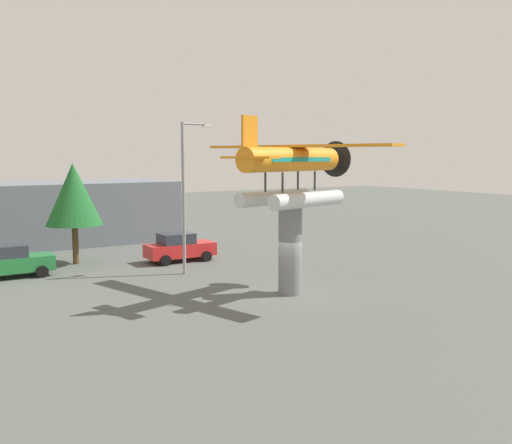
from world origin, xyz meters
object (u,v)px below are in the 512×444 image
display_pedestal (290,250)px  floatplane_monument (292,170)px  storefront_building (67,212)px  tree_east (74,195)px  car_near_green (10,261)px  car_mid_red (179,247)px  streetlight_primary (187,187)px

display_pedestal → floatplane_monument: floatplane_monument is taller
storefront_building → tree_east: bearing=-101.1°
car_near_green → storefront_building: size_ratio=0.28×
car_near_green → storefront_building: (5.77, 11.19, 1.37)m
display_pedestal → storefront_building: 22.51m
storefront_building → display_pedestal: bearing=-77.8°
car_near_green → car_mid_red: (9.56, -0.49, 0.00)m
car_mid_red → tree_east: (-5.58, 2.59, 3.29)m
car_mid_red → tree_east: tree_east is taller
car_mid_red → storefront_building: bearing=108.0°
display_pedestal → floatplane_monument: bearing=16.2°
streetlight_primary → storefront_building: size_ratio=0.54×
tree_east → car_mid_red: bearing=-24.9°
display_pedestal → car_mid_red: (-0.96, 10.33, -1.19)m
floatplane_monument → car_mid_red: floatplane_monument is taller
car_near_green → car_mid_red: same height
car_mid_red → tree_east: size_ratio=0.70×
car_mid_red → floatplane_monument: bearing=-84.0°
floatplane_monument → car_near_green: 15.93m
display_pedestal → streetlight_primary: streetlight_primary is taller
floatplane_monument → storefront_building: 22.78m
tree_east → car_near_green: bearing=-152.2°
car_near_green → storefront_building: 12.66m
car_mid_red → storefront_building: (-3.79, 11.67, 1.37)m
floatplane_monument → tree_east: floatplane_monument is taller
streetlight_primary → tree_east: streetlight_primary is taller
car_mid_red → storefront_building: storefront_building is taller
floatplane_monument → streetlight_primary: size_ratio=1.25×
display_pedestal → car_mid_red: display_pedestal is taller
car_mid_red → streetlight_primary: bearing=-107.5°
floatplane_monument → storefront_building: bearing=86.3°
floatplane_monument → streetlight_primary: bearing=91.9°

